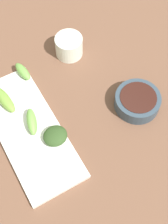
# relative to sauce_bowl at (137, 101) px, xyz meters

# --- Properties ---
(tabletop) EXTENTS (2.10, 2.10, 0.02)m
(tabletop) POSITION_rel_sauce_bowl_xyz_m (0.13, -0.04, -0.03)
(tabletop) COLOR brown
(tabletop) RESTS_ON ground
(sauce_bowl) EXTENTS (0.11, 0.11, 0.04)m
(sauce_bowl) POSITION_rel_sauce_bowl_xyz_m (0.00, 0.00, 0.00)
(sauce_bowl) COLOR #334352
(sauce_bowl) RESTS_ON tabletop
(serving_plate) EXTENTS (0.14, 0.34, 0.01)m
(serving_plate) POSITION_rel_sauce_bowl_xyz_m (0.26, -0.07, -0.01)
(serving_plate) COLOR white
(serving_plate) RESTS_ON tabletop
(broccoli_leafy_0) EXTENTS (0.06, 0.06, 0.02)m
(broccoli_leafy_0) POSITION_rel_sauce_bowl_xyz_m (0.22, -0.01, 0.00)
(broccoli_leafy_0) COLOR #2F4B21
(broccoli_leafy_0) RESTS_ON serving_plate
(broccoli_stalk_1) EXTENTS (0.04, 0.09, 0.02)m
(broccoli_stalk_1) POSITION_rel_sauce_bowl_xyz_m (0.28, -0.16, 0.00)
(broccoli_stalk_1) COLOR #76A43F
(broccoli_stalk_1) RESTS_ON serving_plate
(broccoli_stalk_2) EXTENTS (0.04, 0.07, 0.03)m
(broccoli_stalk_2) POSITION_rel_sauce_bowl_xyz_m (0.25, -0.07, 0.01)
(broccoli_stalk_2) COLOR #76B64D
(broccoli_stalk_2) RESTS_ON serving_plate
(broccoli_stalk_3) EXTENTS (0.03, 0.06, 0.02)m
(broccoli_stalk_3) POSITION_rel_sauce_bowl_xyz_m (0.20, -0.22, 0.00)
(broccoli_stalk_3) COLOR #6EA949
(broccoli_stalk_3) RESTS_ON serving_plate
(tea_cup) EXTENTS (0.07, 0.07, 0.06)m
(tea_cup) POSITION_rel_sauce_bowl_xyz_m (0.06, -0.23, 0.01)
(tea_cup) COLOR white
(tea_cup) RESTS_ON tabletop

